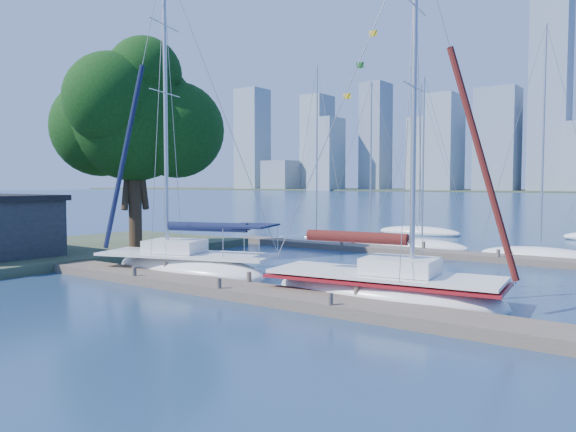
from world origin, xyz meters
The scene contains 12 objects.
ground centered at (0.00, 0.00, 0.00)m, with size 700.00×700.00×0.00m, color navy.
near_dock centered at (0.00, 0.00, 0.20)m, with size 26.00×2.00×0.40m, color brown.
far_dock centered at (2.00, 16.00, 0.18)m, with size 30.00×1.80×0.36m, color brown.
shore centered at (-17.00, 3.00, 0.25)m, with size 12.00×22.00×0.50m, color #38472D.
tree centered at (-13.10, 5.74, 8.60)m, with size 10.21×9.28×12.98m.
sailboat_navy centered at (-4.93, 2.19, 1.18)m, with size 9.71×5.64×15.65m.
sailboat_maroon centered at (5.40, 2.26, 1.03)m, with size 9.53×4.09×14.06m.
bg_boat_0 centered at (-7.32, 17.28, 0.26)m, with size 7.36×4.77×13.16m.
bg_boat_1 centered at (-4.13, 19.45, 0.26)m, with size 7.54×2.36×11.99m.
bg_boat_2 centered at (0.06, 18.81, 0.25)m, with size 6.34×2.22×11.76m.
bg_boat_3 centered at (7.59, 17.99, 0.28)m, with size 6.84×2.50×13.78m.
bg_boat_6 centered at (-4.48, 29.15, 0.26)m, with size 7.56×5.05×13.21m.
Camera 1 is at (14.64, -16.61, 4.42)m, focal length 35.00 mm.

